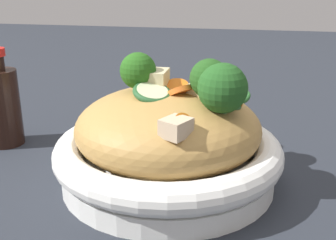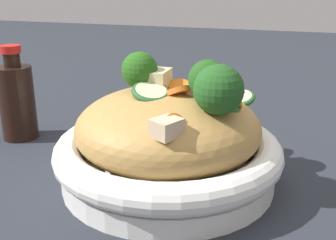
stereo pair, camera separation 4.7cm
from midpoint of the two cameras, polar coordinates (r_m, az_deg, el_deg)
The scene contains 8 objects.
ground_plane at distance 0.50m, azimuth 2.71°, elevation -8.36°, with size 3.00×3.00×0.00m, color #262A32.
serving_bowl at distance 0.49m, azimuth 2.77°, elevation -5.31°, with size 0.27×0.27×0.06m.
noodle_heap at distance 0.47m, azimuth 2.83°, elevation -1.05°, with size 0.21×0.21×0.09m.
broccoli_florets at distance 0.44m, azimuth 6.73°, elevation 5.14°, with size 0.16×0.10×0.06m.
carrot_coins at distance 0.45m, azimuth 6.09°, elevation 3.14°, with size 0.09×0.12×0.03m.
zucchini_slices at distance 0.48m, azimuth 8.10°, elevation 3.37°, with size 0.14×0.16×0.05m.
chicken_chunks at distance 0.46m, azimuth 4.24°, elevation 4.03°, with size 0.10×0.17×0.04m.
soy_sauce_bottle at distance 0.64m, azimuth -18.29°, elevation 2.62°, with size 0.05×0.05×0.14m.
Camera 2 is at (0.13, -0.42, 0.23)m, focal length 43.95 mm.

